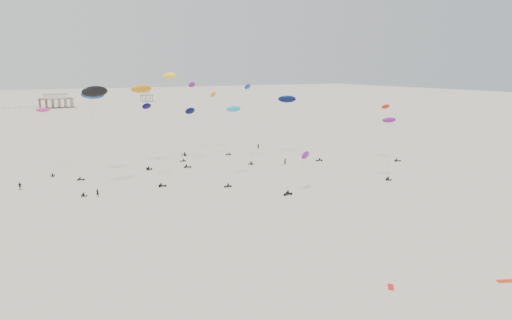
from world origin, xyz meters
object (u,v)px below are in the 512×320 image
pavilion_small (146,97)px  spectator_0 (98,196)px  rig_4 (189,123)px  rig_0 (189,108)px  rig_8 (232,128)px  pavilion_main (56,102)px

pavilion_small → spectator_0: bearing=-108.2°
rig_4 → rig_0: bearing=-167.9°
rig_4 → spectator_0: 43.16m
rig_8 → spectator_0: rig_8 is taller
pavilion_main → rig_0: bearing=-85.5°
pavilion_small → rig_4: size_ratio=0.53×
rig_8 → spectator_0: size_ratio=9.52×
rig_4 → rig_8: 27.42m
pavilion_main → rig_4: bearing=-87.6°
pavilion_main → spectator_0: bearing=-95.0°
pavilion_main → rig_8: size_ratio=1.12×
rig_4 → rig_8: bearing=33.7°
pavilion_small → rig_8: size_ratio=0.48×
pavilion_main → rig_8: rig_8 is taller
pavilion_small → spectator_0: 294.86m
rig_8 → spectator_0: bearing=75.0°
pavilion_main → pavilion_small: pavilion_main is taller
pavilion_main → rig_4: size_ratio=1.23×
pavilion_small → rig_8: (-60.17, -280.27, 9.29)m
pavilion_small → rig_8: rig_8 is taller
rig_0 → pavilion_small: bearing=-93.5°
rig_0 → rig_4: size_ratio=1.37×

